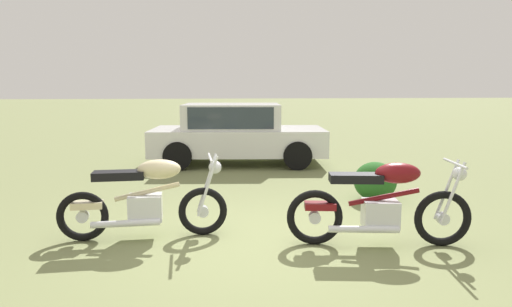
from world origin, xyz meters
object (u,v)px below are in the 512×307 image
(motorcycle_cream, at_px, (146,199))
(car_white, at_px, (236,131))
(motorcycle_maroon, at_px, (381,205))
(shrub_low, at_px, (375,181))

(motorcycle_cream, relative_size, car_white, 0.49)
(motorcycle_cream, distance_m, car_white, 5.44)
(motorcycle_cream, xyz_separation_m, motorcycle_maroon, (2.76, -0.55, 0.00))
(motorcycle_maroon, height_order, shrub_low, motorcycle_maroon)
(motorcycle_maroon, distance_m, car_white, 5.96)
(motorcycle_cream, bearing_deg, motorcycle_maroon, -14.50)
(motorcycle_cream, bearing_deg, car_white, 71.72)
(motorcycle_cream, distance_m, shrub_low, 3.79)
(motorcycle_maroon, bearing_deg, shrub_low, 78.85)
(motorcycle_cream, distance_m, motorcycle_maroon, 2.82)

